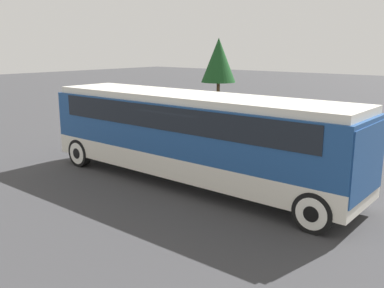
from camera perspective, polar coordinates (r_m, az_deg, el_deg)
name	(u,v)px	position (r m, az deg, el deg)	size (l,w,h in m)	color
ground_plane	(192,183)	(14.26, 0.00, -5.22)	(120.00, 120.00, 0.00)	#38383A
tour_bus	(194,131)	(13.75, 0.31, 1.79)	(11.15, 2.54, 2.96)	silver
parked_car_near	(228,127)	(20.10, 4.82, 2.25)	(4.57, 1.86, 1.49)	black
parked_car_mid	(321,134)	(19.49, 16.80, 1.34)	(4.16, 1.95, 1.44)	silver
tree_left	(219,60)	(36.56, 3.56, 11.09)	(2.90, 2.90, 5.15)	brown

